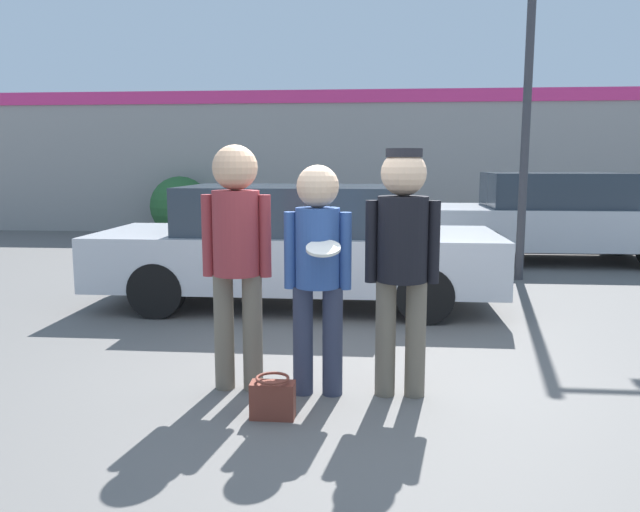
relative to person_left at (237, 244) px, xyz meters
name	(u,v)px	position (x,y,z in m)	size (l,w,h in m)	color
ground_plane	(353,388)	(0.87, 0.08, -1.12)	(56.00, 56.00, 0.00)	#5B5956
storefront_building	(369,162)	(0.87, 10.53, 0.60)	(24.00, 0.22, 3.39)	gray
person_left	(237,244)	(0.00, 0.00, 0.00)	(0.52, 0.35, 1.85)	#665B4C
person_middle_with_frisbee	(318,261)	(0.61, -0.06, -0.11)	(0.49, 0.51, 1.70)	#2D3347
person_right	(402,248)	(1.22, -0.03, -0.01)	(0.53, 0.36, 1.81)	#665B4C
parked_car_near	(295,245)	(0.07, 2.90, -0.40)	(4.75, 1.83, 1.44)	#B7BABF
parked_car_far	(556,217)	(4.17, 6.61, -0.36)	(4.36, 1.93, 1.53)	#B7BABF
street_lamp	(543,48)	(3.34, 4.77, 2.18)	(1.07, 0.35, 5.37)	#38383D
shrub	(180,206)	(-3.48, 9.65, -0.43)	(1.39, 1.39, 1.39)	#285B2D
handbag	(273,398)	(0.35, -0.53, -0.98)	(0.30, 0.23, 0.29)	brown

